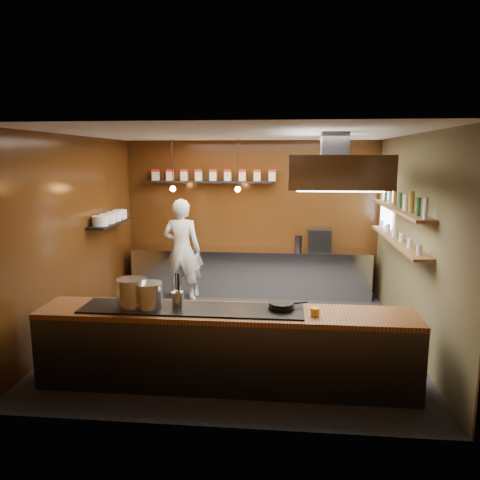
# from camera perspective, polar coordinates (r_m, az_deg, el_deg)

# --- Properties ---
(floor) EXTENTS (5.00, 5.00, 0.00)m
(floor) POSITION_cam_1_polar(r_m,az_deg,el_deg) (7.30, -0.08, -11.44)
(floor) COLOR black
(floor) RESTS_ON ground
(back_wall) EXTENTS (5.00, 0.00, 5.00)m
(back_wall) POSITION_cam_1_polar(r_m,az_deg,el_deg) (9.35, 1.45, 2.85)
(back_wall) COLOR #341C09
(back_wall) RESTS_ON ground
(left_wall) EXTENTS (0.00, 5.00, 5.00)m
(left_wall) POSITION_cam_1_polar(r_m,az_deg,el_deg) (7.56, -19.30, 0.56)
(left_wall) COLOR #341C09
(left_wall) RESTS_ON ground
(right_wall) EXTENTS (0.00, 5.00, 5.00)m
(right_wall) POSITION_cam_1_polar(r_m,az_deg,el_deg) (7.09, 20.45, -0.11)
(right_wall) COLOR brown
(right_wall) RESTS_ON ground
(ceiling) EXTENTS (5.00, 5.00, 0.00)m
(ceiling) POSITION_cam_1_polar(r_m,az_deg,el_deg) (6.79, -0.08, 12.81)
(ceiling) COLOR silver
(ceiling) RESTS_ON back_wall
(window_pane) EXTENTS (0.00, 1.00, 1.00)m
(window_pane) POSITION_cam_1_polar(r_m,az_deg,el_deg) (8.67, 17.48, 4.48)
(window_pane) COLOR white
(window_pane) RESTS_ON right_wall
(prep_counter) EXTENTS (4.60, 0.65, 0.90)m
(prep_counter) POSITION_cam_1_polar(r_m,az_deg,el_deg) (9.22, 1.27, -3.89)
(prep_counter) COLOR silver
(prep_counter) RESTS_ON floor
(pass_counter) EXTENTS (4.40, 0.72, 0.94)m
(pass_counter) POSITION_cam_1_polar(r_m,az_deg,el_deg) (5.65, -1.79, -12.96)
(pass_counter) COLOR #38383D
(pass_counter) RESTS_ON floor
(tin_shelf) EXTENTS (2.60, 0.26, 0.04)m
(tin_shelf) POSITION_cam_1_polar(r_m,az_deg,el_deg) (9.26, -4.20, 7.11)
(tin_shelf) COLOR black
(tin_shelf) RESTS_ON back_wall
(plate_shelf) EXTENTS (0.30, 1.40, 0.04)m
(plate_shelf) POSITION_cam_1_polar(r_m,az_deg,el_deg) (8.40, -15.48, 2.01)
(plate_shelf) COLOR black
(plate_shelf) RESTS_ON left_wall
(bottle_shelf_upper) EXTENTS (0.26, 2.80, 0.04)m
(bottle_shelf_upper) POSITION_cam_1_polar(r_m,az_deg,el_deg) (7.28, 18.84, 3.58)
(bottle_shelf_upper) COLOR brown
(bottle_shelf_upper) RESTS_ON right_wall
(bottle_shelf_lower) EXTENTS (0.26, 2.80, 0.04)m
(bottle_shelf_lower) POSITION_cam_1_polar(r_m,az_deg,el_deg) (7.35, 18.64, -0.06)
(bottle_shelf_lower) COLOR brown
(bottle_shelf_lower) RESTS_ON right_wall
(extractor_hood) EXTENTS (1.20, 2.00, 0.72)m
(extractor_hood) POSITION_cam_1_polar(r_m,az_deg,el_deg) (6.39, 11.36, 8.35)
(extractor_hood) COLOR #38383D
(extractor_hood) RESTS_ON ceiling
(pendant_left) EXTENTS (0.10, 0.10, 0.95)m
(pendant_left) POSITION_cam_1_polar(r_m,az_deg,el_deg) (8.72, -8.20, 6.53)
(pendant_left) COLOR black
(pendant_left) RESTS_ON ceiling
(pendant_right) EXTENTS (0.10, 0.10, 0.95)m
(pendant_right) POSITION_cam_1_polar(r_m,az_deg,el_deg) (8.51, -0.28, 6.55)
(pendant_right) COLOR black
(pendant_right) RESTS_ON ceiling
(storage_tins) EXTENTS (2.43, 0.13, 0.22)m
(storage_tins) POSITION_cam_1_polar(r_m,az_deg,el_deg) (9.23, -3.28, 7.92)
(storage_tins) COLOR beige
(storage_tins) RESTS_ON tin_shelf
(plate_stacks) EXTENTS (0.26, 1.16, 0.16)m
(plate_stacks) POSITION_cam_1_polar(r_m,az_deg,el_deg) (8.38, -15.51, 2.68)
(plate_stacks) COLOR white
(plate_stacks) RESTS_ON plate_shelf
(bottles) EXTENTS (0.06, 2.66, 0.24)m
(bottles) POSITION_cam_1_polar(r_m,az_deg,el_deg) (7.27, 18.91, 4.68)
(bottles) COLOR silver
(bottles) RESTS_ON bottle_shelf_upper
(wine_glasses) EXTENTS (0.07, 2.37, 0.13)m
(wine_glasses) POSITION_cam_1_polar(r_m,az_deg,el_deg) (7.33, 18.67, 0.60)
(wine_glasses) COLOR silver
(wine_glasses) RESTS_ON bottle_shelf_lower
(stockpot_large) EXTENTS (0.41, 0.41, 0.34)m
(stockpot_large) POSITION_cam_1_polar(r_m,az_deg,el_deg) (5.64, -13.05, -6.30)
(stockpot_large) COLOR silver
(stockpot_large) RESTS_ON pass_counter
(stockpot_small) EXTENTS (0.36, 0.36, 0.30)m
(stockpot_small) POSITION_cam_1_polar(r_m,az_deg,el_deg) (5.56, -11.10, -6.66)
(stockpot_small) COLOR silver
(stockpot_small) RESTS_ON pass_counter
(utensil_crock) EXTENTS (0.16, 0.16, 0.18)m
(utensil_crock) POSITION_cam_1_polar(r_m,az_deg,el_deg) (5.57, -7.59, -7.18)
(utensil_crock) COLOR #BABDC1
(utensil_crock) RESTS_ON pass_counter
(frying_pan) EXTENTS (0.46, 0.30, 0.08)m
(frying_pan) POSITION_cam_1_polar(r_m,az_deg,el_deg) (5.49, 5.09, -8.00)
(frying_pan) COLOR black
(frying_pan) RESTS_ON pass_counter
(butter_jar) EXTENTS (0.13, 0.13, 0.09)m
(butter_jar) POSITION_cam_1_polar(r_m,az_deg,el_deg) (5.36, 9.12, -8.65)
(butter_jar) COLOR gold
(butter_jar) RESTS_ON pass_counter
(espresso_machine) EXTENTS (0.45, 0.43, 0.43)m
(espresso_machine) POSITION_cam_1_polar(r_m,az_deg,el_deg) (9.01, 9.69, -0.04)
(espresso_machine) COLOR black
(espresso_machine) RESTS_ON prep_counter
(chef) EXTENTS (0.72, 0.49, 1.92)m
(chef) POSITION_cam_1_polar(r_m,az_deg,el_deg) (8.84, -7.10, -1.19)
(chef) COLOR white
(chef) RESTS_ON floor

